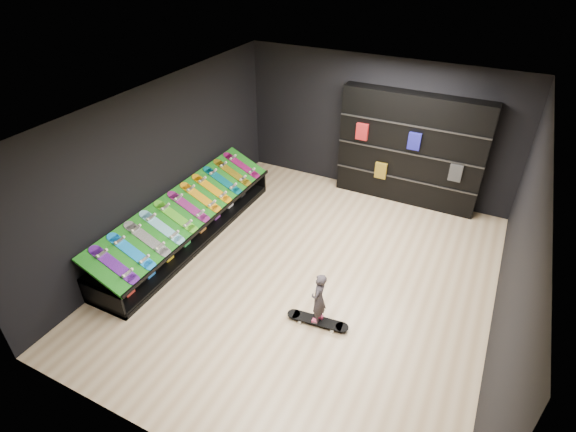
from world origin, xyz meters
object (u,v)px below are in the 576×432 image
at_px(display_rack, 189,227).
at_px(back_shelving, 410,150).
at_px(floor_skateboard, 317,322).
at_px(child, 318,307).

bearing_deg(display_rack, back_shelving, 44.75).
distance_m(display_rack, floor_skateboard, 3.29).
bearing_deg(floor_skateboard, display_rack, 156.98).
bearing_deg(display_rack, floor_skateboard, -17.02).
bearing_deg(display_rack, child, -17.02).
bearing_deg(child, display_rack, -110.70).
bearing_deg(child, back_shelving, 173.56).
relative_size(display_rack, floor_skateboard, 4.59).
relative_size(display_rack, child, 8.40).
height_order(back_shelving, floor_skateboard, back_shelving).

